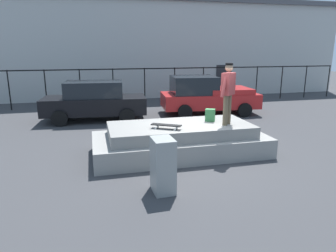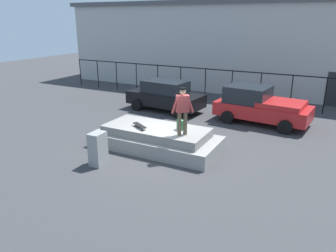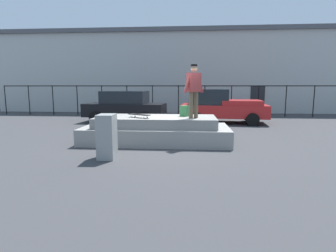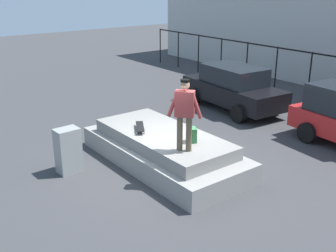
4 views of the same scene
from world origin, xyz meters
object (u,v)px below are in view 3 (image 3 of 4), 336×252
at_px(skateboard, 139,115).
at_px(car_red_pickup_mid, 221,106).
at_px(utility_box, 107,136).
at_px(skateboarder, 194,87).
at_px(backpack, 185,111).
at_px(car_black_sedan_near, 125,106).

relative_size(skateboard, car_red_pickup_mid, 0.18).
bearing_deg(skateboard, utility_box, -105.84).
xyz_separation_m(skateboarder, skateboard, (-1.81, -0.06, -0.91)).
relative_size(skateboarder, skateboard, 2.12).
bearing_deg(skateboard, skateboarder, 1.89).
bearing_deg(backpack, skateboarder, 149.90).
relative_size(backpack, car_black_sedan_near, 0.08).
bearing_deg(car_red_pickup_mid, skateboarder, -105.39).
xyz_separation_m(skateboarder, utility_box, (-2.34, -1.94, -1.31)).
height_order(skateboarder, utility_box, skateboarder).
distance_m(skateboard, car_red_pickup_mid, 6.59).
xyz_separation_m(backpack, utility_box, (-2.04, -2.45, -0.48)).
relative_size(skateboard, car_black_sedan_near, 0.18).
bearing_deg(car_black_sedan_near, skateboarder, -56.35).
relative_size(skateboarder, utility_box, 1.46).
xyz_separation_m(skateboarder, backpack, (-0.30, 0.51, -0.83)).
height_order(backpack, car_red_pickup_mid, car_red_pickup_mid).
bearing_deg(car_red_pickup_mid, utility_box, -117.20).
bearing_deg(skateboard, backpack, 20.80).
distance_m(skateboard, car_black_sedan_near, 5.79).
relative_size(skateboarder, car_black_sedan_near, 0.39).
distance_m(car_black_sedan_near, utility_box, 7.49).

